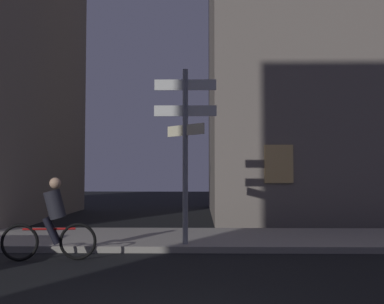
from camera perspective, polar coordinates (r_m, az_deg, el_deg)
sidewalk_kerb at (r=11.60m, az=-2.67°, el=-10.74°), size 40.00×3.42×0.14m
signpost at (r=10.19m, az=-0.84°, el=1.58°), size 1.40×0.85×3.89m
cyclist at (r=9.41m, az=-17.05°, el=-8.32°), size 1.81×0.38×1.61m
building_right_block at (r=21.41m, az=19.26°, el=15.04°), size 12.03×9.98×16.36m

